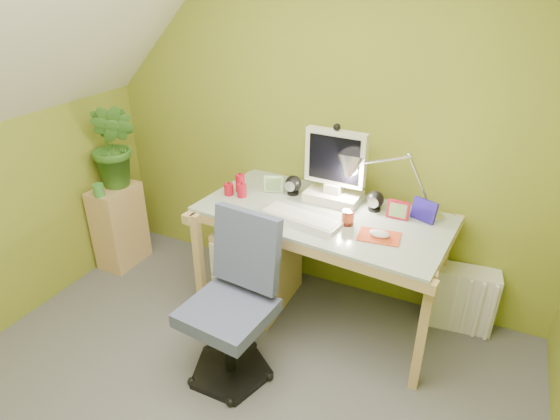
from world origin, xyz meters
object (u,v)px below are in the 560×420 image
at_px(desk_lamp, 411,170).
at_px(side_ledge, 120,226).
at_px(potted_plant, 114,146).
at_px(radiator, 460,298).
at_px(desk, 320,267).
at_px(task_chair, 227,311).
at_px(monitor, 336,159).

relative_size(desk_lamp, side_ledge, 0.88).
bearing_deg(potted_plant, desk_lamp, 4.67).
height_order(potted_plant, radiator, potted_plant).
height_order(desk, task_chair, task_chair).
relative_size(side_ledge, radiator, 1.52).
bearing_deg(side_ledge, task_chair, -25.28).
relative_size(potted_plant, task_chair, 0.70).
distance_m(monitor, side_ledge, 1.83).
height_order(desk, side_ledge, desk).
distance_m(desk, side_ledge, 1.65).
relative_size(monitor, desk_lamp, 0.97).
xyz_separation_m(side_ledge, radiator, (2.50, 0.36, -0.11)).
height_order(desk_lamp, task_chair, desk_lamp).
distance_m(desk_lamp, radiator, 0.96).
xyz_separation_m(monitor, task_chair, (-0.28, -0.87, -0.62)).
height_order(monitor, task_chair, monitor).
distance_m(side_ledge, task_chair, 1.53).
relative_size(task_chair, radiator, 2.13).
distance_m(desk, desk_lamp, 0.84).
bearing_deg(desk_lamp, potted_plant, 170.92).
xyz_separation_m(side_ledge, task_chair, (1.38, -0.65, 0.13)).
bearing_deg(monitor, side_ledge, -170.38).
distance_m(side_ledge, potted_plant, 0.65).
distance_m(desk, potted_plant, 1.71).
relative_size(monitor, task_chair, 0.61).
height_order(desk_lamp, radiator, desk_lamp).
xyz_separation_m(monitor, side_ledge, (-1.65, -0.22, -0.75)).
relative_size(desk, task_chair, 1.63).
bearing_deg(task_chair, desk, 73.94).
bearing_deg(monitor, potted_plant, -171.97).
xyz_separation_m(monitor, radiator, (0.85, 0.14, -0.86)).
relative_size(desk, radiator, 3.47).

